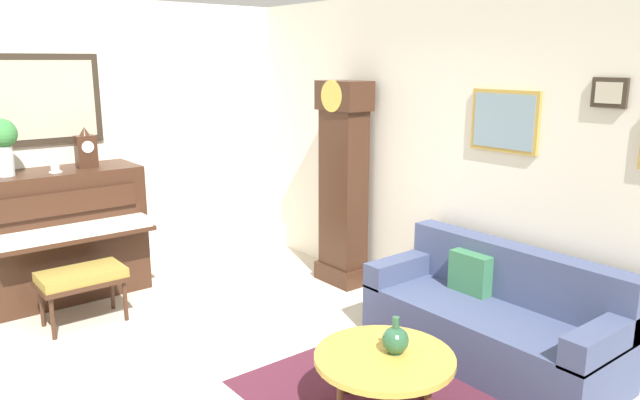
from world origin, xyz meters
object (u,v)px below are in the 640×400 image
Objects in this scene: teacup at (55,170)px; piano at (63,234)px; flower_vase at (2,140)px; couch at (493,319)px; mantel_clock at (86,149)px; green_jug at (395,340)px; coffee_table at (384,360)px; grandfather_clock at (343,189)px; piano_bench at (82,278)px.

piano is at bearing 159.74° from teacup.
flower_vase is 5.00× the size of teacup.
piano reaches higher than couch.
green_jug is (3.35, 0.74, -0.88)m from mantel_clock.
mantel_clock is 3.54m from green_jug.
couch is 3.28× the size of flower_vase.
piano is 3.79× the size of mantel_clock.
coffee_table is 3.67× the size of green_jug.
grandfather_clock is 2.50m from coffee_table.
flower_vase reaches higher than mantel_clock.
piano_bench is 2.92× the size of green_jug.
mantel_clock is at bearing 89.49° from piano.
green_jug is at bearing 17.87° from teacup.
grandfather_clock is at bearing 60.19° from piano.
coffee_table is 2.32× the size of mantel_clock.
teacup is at bearing -162.13° from green_jug.
flower_vase reaches higher than piano.
flower_vase is at bearing -89.73° from piano.
grandfather_clock is (0.61, 2.40, 0.56)m from piano_bench.
teacup is 0.48× the size of green_jug.
coffee_table is (2.61, 1.02, -0.01)m from piano_bench.
green_jug is at bearing 76.14° from coffee_table.
piano is 1.64× the size of coffee_table.
piano is 1.01m from flower_vase.
green_jug is at bearing 12.42° from mantel_clock.
piano_bench is 3.38m from couch.
piano_bench is 0.80× the size of coffee_table.
grandfather_clock is at bearing 62.32° from teacup.
green_jug is (2.02, -1.31, -0.45)m from grandfather_clock.
coffee_table is 7.59× the size of teacup.
mantel_clock is (0.00, 0.28, 0.78)m from piano.
teacup is (0.09, -0.31, -0.15)m from mantel_clock.
flower_vase reaches higher than coffee_table.
flower_vase is at bearing -157.72° from coffee_table.
piano is 0.83m from mantel_clock.
grandfather_clock is 3.10m from flower_vase.
green_jug is at bearing 16.86° from piano.
coffee_table is at bearing -87.58° from couch.
teacup is at bearing 176.29° from piano_bench.
teacup is (-3.19, -2.17, 0.94)m from couch.
coffee_table is 3.78m from flower_vase.
flower_vase is (0.00, -0.42, 0.92)m from piano.
grandfather_clock is 2.07m from couch.
flower_vase is at bearing -142.07° from couch.
grandfather_clock is at bearing 147.11° from green_jug.
flower_vase reaches higher than piano_bench.
green_jug is at bearing -32.89° from grandfather_clock.
piano is 3.50m from green_jug.
piano_bench is at bearing -157.45° from green_jug.
grandfather_clock is 8.46× the size of green_jug.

